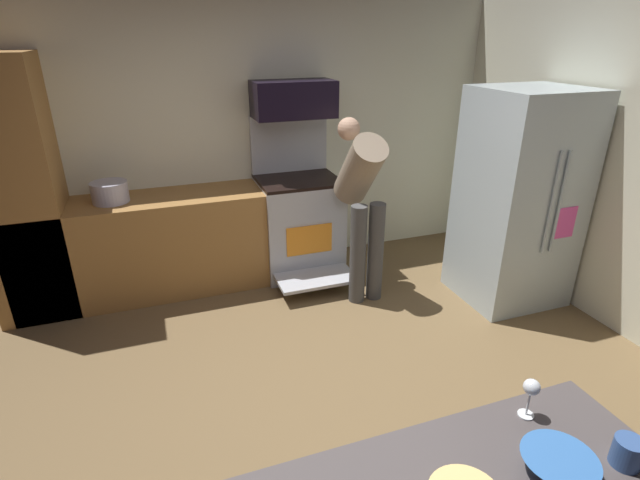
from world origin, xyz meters
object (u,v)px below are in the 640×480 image
object	(u,v)px
microwave	(293,99)
mug_coffee	(627,452)
person_cook	(361,196)
oven_range	(299,222)
mixing_bowl_prep	(558,465)
wine_glass_far	(531,390)
refrigerator	(518,199)
stock_pot	(110,192)

from	to	relation	value
microwave	mug_coffee	distance (m)	3.62
person_cook	oven_range	bearing A→B (deg)	121.20
person_cook	mixing_bowl_prep	bearing A→B (deg)	-101.00
oven_range	person_cook	size ratio (longest dim) A/B	0.97
microwave	wine_glass_far	size ratio (longest dim) A/B	4.51
wine_glass_far	mug_coffee	world-z (taller)	wine_glass_far
mixing_bowl_prep	wine_glass_far	xyz separation A→B (m)	(0.09, 0.24, 0.09)
person_cook	mug_coffee	bearing A→B (deg)	-96.06
refrigerator	person_cook	bearing A→B (deg)	158.22
person_cook	mixing_bowl_prep	xyz separation A→B (m)	(-0.54, -2.78, 0.01)
microwave	wine_glass_far	bearing A→B (deg)	-91.33
refrigerator	person_cook	world-z (taller)	refrigerator
person_cook	wine_glass_far	bearing A→B (deg)	-100.13
mug_coffee	stock_pot	distance (m)	3.87
refrigerator	stock_pot	distance (m)	3.46
stock_pot	oven_range	bearing A→B (deg)	-0.51
refrigerator	stock_pot	xyz separation A→B (m)	(-3.27, 1.14, 0.07)
oven_range	refrigerator	xyz separation A→B (m)	(1.62, -1.12, 0.41)
mixing_bowl_prep	wine_glass_far	distance (m)	0.27
microwave	mixing_bowl_prep	xyz separation A→B (m)	(-0.16, -3.50, -0.73)
oven_range	refrigerator	bearing A→B (deg)	-34.67
oven_range	mug_coffee	xyz separation A→B (m)	(0.08, -3.45, 0.44)
wine_glass_far	refrigerator	bearing A→B (deg)	50.29
mixing_bowl_prep	stock_pot	distance (m)	3.73
mug_coffee	oven_range	bearing A→B (deg)	91.29
refrigerator	microwave	bearing A→B (deg)	143.12
oven_range	mixing_bowl_prep	xyz separation A→B (m)	(-0.16, -3.40, 0.43)
microwave	person_cook	bearing A→B (deg)	-62.27
wine_glass_far	mug_coffee	xyz separation A→B (m)	(0.15, -0.29, -0.07)
refrigerator	stock_pot	bearing A→B (deg)	160.87
oven_range	wine_glass_far	world-z (taller)	oven_range
mug_coffee	microwave	bearing A→B (deg)	91.26
refrigerator	mixing_bowl_prep	distance (m)	2.90
oven_range	person_cook	xyz separation A→B (m)	(0.38, -0.62, 0.42)
wine_glass_far	mug_coffee	size ratio (longest dim) A/B	1.60
microwave	person_cook	distance (m)	1.10
refrigerator	person_cook	distance (m)	1.34
person_cook	stock_pot	bearing A→B (deg)	162.53
refrigerator	wine_glass_far	xyz separation A→B (m)	(-1.70, -2.04, 0.11)
wine_glass_far	mixing_bowl_prep	bearing A→B (deg)	-109.71
wine_glass_far	person_cook	bearing A→B (deg)	79.87
refrigerator	person_cook	size ratio (longest dim) A/B	1.18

